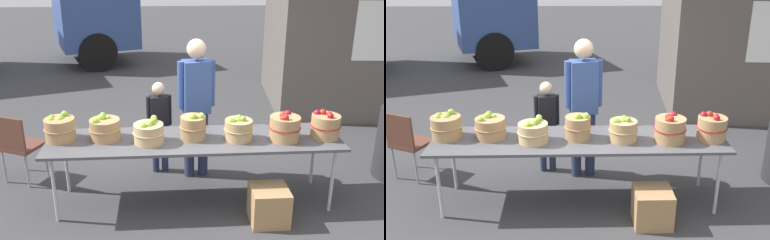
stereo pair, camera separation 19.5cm
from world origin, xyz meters
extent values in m
plane|color=#38383A|center=(0.00, 0.00, 0.00)|extent=(40.00, 40.00, 0.00)
cube|color=#4C4C51|center=(0.00, 0.00, 0.73)|extent=(3.10, 0.76, 0.03)
cylinder|color=#B2B2B7|center=(-1.43, -0.30, 0.36)|extent=(0.04, 0.04, 0.72)
cylinder|color=#B2B2B7|center=(1.43, -0.30, 0.36)|extent=(0.04, 0.04, 0.72)
cylinder|color=#B2B2B7|center=(-1.43, 0.30, 0.36)|extent=(0.04, 0.04, 0.72)
cylinder|color=#B2B2B7|center=(1.43, 0.30, 0.36)|extent=(0.04, 0.04, 0.72)
cylinder|color=#A87F51|center=(-1.40, 0.07, 0.87)|extent=(0.31, 0.31, 0.24)
torus|color=#A87F51|center=(-1.40, 0.07, 0.88)|extent=(0.33, 0.33, 0.01)
sphere|color=#7AA833|center=(-1.39, 0.10, 0.98)|extent=(0.08, 0.08, 0.08)
sphere|color=#7AA833|center=(-1.36, 0.17, 1.00)|extent=(0.08, 0.08, 0.08)
sphere|color=#7AA833|center=(-1.49, 0.14, 0.97)|extent=(0.08, 0.08, 0.08)
sphere|color=#9EC647|center=(-1.39, 0.07, 0.98)|extent=(0.07, 0.07, 0.07)
sphere|color=#7AA833|center=(-1.47, 0.05, 0.98)|extent=(0.07, 0.07, 0.07)
cylinder|color=#A87F51|center=(-0.93, 0.07, 0.86)|extent=(0.32, 0.32, 0.22)
torus|color=#A87F51|center=(-0.93, 0.07, 0.87)|extent=(0.34, 0.34, 0.01)
sphere|color=#7AA833|center=(-0.90, 0.11, 0.96)|extent=(0.07, 0.07, 0.07)
sphere|color=#7AA833|center=(-0.96, 0.17, 0.98)|extent=(0.07, 0.07, 0.07)
sphere|color=#7AA833|center=(-1.02, 0.00, 0.97)|extent=(0.08, 0.08, 0.08)
sphere|color=#9EC647|center=(-0.96, 0.09, 0.98)|extent=(0.07, 0.07, 0.07)
cylinder|color=tan|center=(-0.47, -0.06, 0.85)|extent=(0.31, 0.31, 0.20)
torus|color=tan|center=(-0.47, -0.06, 0.86)|extent=(0.33, 0.33, 0.01)
sphere|color=#8CB738|center=(-0.47, -0.10, 0.96)|extent=(0.08, 0.08, 0.08)
sphere|color=#7AA833|center=(-0.44, -0.05, 0.97)|extent=(0.07, 0.07, 0.07)
sphere|color=#9EC647|center=(-0.42, 0.05, 0.98)|extent=(0.07, 0.07, 0.07)
sphere|color=#9EC647|center=(-0.47, -0.04, 0.95)|extent=(0.08, 0.08, 0.08)
sphere|color=#7AA833|center=(-0.42, 0.02, 0.96)|extent=(0.08, 0.08, 0.08)
sphere|color=#9EC647|center=(-0.52, -0.13, 0.96)|extent=(0.07, 0.07, 0.07)
sphere|color=#7AA833|center=(-0.52, -0.05, 0.94)|extent=(0.07, 0.07, 0.07)
cylinder|color=#A87F51|center=(-0.01, 0.02, 0.87)|extent=(0.27, 0.27, 0.24)
torus|color=#A87F51|center=(-0.01, 0.02, 0.88)|extent=(0.29, 0.29, 0.01)
sphere|color=#8CB738|center=(0.00, -0.01, 1.00)|extent=(0.07, 0.07, 0.07)
sphere|color=#9EC647|center=(-0.01, 0.02, 1.00)|extent=(0.07, 0.07, 0.07)
sphere|color=#8CB738|center=(-0.02, -0.02, 1.00)|extent=(0.08, 0.08, 0.08)
sphere|color=#9EC647|center=(0.07, -0.01, 1.01)|extent=(0.08, 0.08, 0.08)
cylinder|color=tan|center=(0.46, -0.05, 0.86)|extent=(0.29, 0.29, 0.22)
torus|color=tan|center=(0.46, -0.05, 0.87)|extent=(0.31, 0.31, 0.01)
sphere|color=#8CB738|center=(0.39, -0.08, 0.97)|extent=(0.07, 0.07, 0.07)
sphere|color=#7AA833|center=(0.50, -0.07, 0.99)|extent=(0.06, 0.06, 0.06)
sphere|color=#7AA833|center=(0.46, -0.05, 0.96)|extent=(0.08, 0.08, 0.08)
sphere|color=#7AA833|center=(0.48, 0.03, 0.97)|extent=(0.07, 0.07, 0.07)
sphere|color=#9EC647|center=(0.37, -0.07, 0.98)|extent=(0.08, 0.08, 0.08)
cylinder|color=#A87F51|center=(0.95, -0.08, 0.88)|extent=(0.32, 0.32, 0.25)
torus|color=maroon|center=(0.95, -0.08, 0.89)|extent=(0.34, 0.34, 0.01)
sphere|color=#B22319|center=(0.93, -0.06, 1.00)|extent=(0.07, 0.07, 0.07)
sphere|color=maroon|center=(0.99, 0.02, 1.00)|extent=(0.08, 0.08, 0.08)
sphere|color=#B22319|center=(0.92, -0.16, 1.03)|extent=(0.07, 0.07, 0.07)
sphere|color=#B22319|center=(0.90, -0.15, 1.01)|extent=(0.07, 0.07, 0.07)
sphere|color=#B22319|center=(0.92, -0.06, 1.01)|extent=(0.07, 0.07, 0.07)
cylinder|color=#A87F51|center=(1.39, -0.05, 0.87)|extent=(0.30, 0.30, 0.25)
torus|color=maroon|center=(1.39, -0.05, 0.89)|extent=(0.32, 0.32, 0.01)
sphere|color=#B22319|center=(1.43, -0.03, 1.00)|extent=(0.07, 0.07, 0.07)
sphere|color=maroon|center=(1.40, -0.13, 1.02)|extent=(0.07, 0.07, 0.07)
sphere|color=maroon|center=(1.31, 0.01, 1.01)|extent=(0.07, 0.07, 0.07)
sphere|color=#B22319|center=(1.37, 0.00, 1.02)|extent=(0.07, 0.07, 0.07)
cylinder|color=#262D4C|center=(0.16, 0.63, 0.41)|extent=(0.12, 0.12, 0.83)
cylinder|color=#262D4C|center=(-0.01, 0.61, 0.41)|extent=(0.12, 0.12, 0.83)
cube|color=#334C8C|center=(0.07, 0.62, 1.14)|extent=(0.34, 0.27, 0.62)
sphere|color=beige|center=(0.07, 0.62, 1.58)|extent=(0.22, 0.22, 0.22)
cylinder|color=#334C8C|center=(0.25, 0.65, 1.17)|extent=(0.09, 0.09, 0.55)
cylinder|color=#334C8C|center=(-0.11, 0.59, 1.17)|extent=(0.09, 0.09, 0.55)
cylinder|color=#262D4C|center=(-0.31, 0.76, 0.28)|extent=(0.08, 0.08, 0.57)
cylinder|color=#262D4C|center=(-0.43, 0.74, 0.28)|extent=(0.08, 0.08, 0.57)
cube|color=black|center=(-0.37, 0.75, 0.78)|extent=(0.24, 0.19, 0.43)
sphere|color=beige|center=(-0.37, 0.75, 1.09)|extent=(0.15, 0.15, 0.15)
cylinder|color=black|center=(-0.25, 0.77, 0.81)|extent=(0.06, 0.06, 0.38)
cylinder|color=black|center=(-0.49, 0.73, 0.81)|extent=(0.06, 0.06, 0.38)
cube|color=#334C8C|center=(-1.98, 6.94, 1.25)|extent=(2.37, 2.56, 1.60)
cylinder|color=black|center=(-2.43, 7.79, 0.45)|extent=(0.94, 0.55, 0.90)
cylinder|color=black|center=(-1.83, 5.98, 0.45)|extent=(0.94, 0.55, 0.90)
cube|color=#59514C|center=(3.17, 3.33, 1.30)|extent=(3.21, 2.67, 2.60)
cube|color=brown|center=(-2.00, 0.65, 0.44)|extent=(0.53, 0.53, 0.04)
cube|color=brown|center=(-2.08, 0.49, 0.66)|extent=(0.38, 0.19, 0.40)
cylinder|color=gray|center=(-1.78, 0.74, 0.21)|extent=(0.02, 0.02, 0.42)
cylinder|color=gray|center=(-2.09, 0.88, 0.21)|extent=(0.02, 0.02, 0.42)
cylinder|color=gray|center=(-1.92, 0.43, 0.21)|extent=(0.02, 0.02, 0.42)
cylinder|color=gray|center=(-2.23, 0.57, 0.21)|extent=(0.02, 0.02, 0.42)
cube|color=#A87F51|center=(0.73, -0.45, 0.19)|extent=(0.38, 0.38, 0.38)
camera|label=1|loc=(-0.31, -4.21, 2.57)|focal=40.58mm
camera|label=2|loc=(-0.12, -4.21, 2.57)|focal=40.58mm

